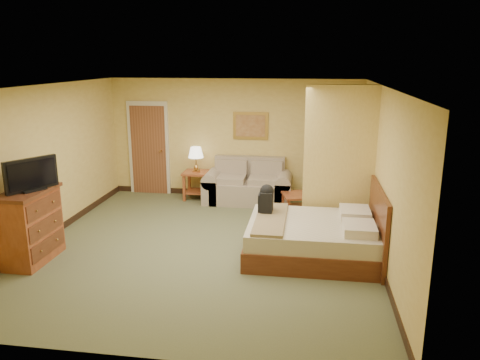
% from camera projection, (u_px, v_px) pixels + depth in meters
% --- Properties ---
extents(floor, '(6.00, 6.00, 0.00)m').
position_uv_depth(floor, '(205.00, 246.00, 7.72)').
color(floor, '#585D3C').
rests_on(floor, ground).
extents(ceiling, '(6.00, 6.00, 0.00)m').
position_uv_depth(ceiling, '(202.00, 86.00, 7.07)').
color(ceiling, white).
rests_on(ceiling, back_wall).
extents(back_wall, '(5.50, 0.02, 2.60)m').
position_uv_depth(back_wall, '(234.00, 139.00, 10.27)').
color(back_wall, '#D6B65B').
rests_on(back_wall, floor).
extents(left_wall, '(0.02, 6.00, 2.60)m').
position_uv_depth(left_wall, '(43.00, 164.00, 7.79)').
color(left_wall, '#D6B65B').
rests_on(left_wall, floor).
extents(right_wall, '(0.02, 6.00, 2.60)m').
position_uv_depth(right_wall, '(383.00, 176.00, 7.00)').
color(right_wall, '#D6B65B').
rests_on(right_wall, floor).
extents(partition, '(1.20, 0.15, 2.60)m').
position_uv_depth(partition, '(339.00, 162.00, 7.98)').
color(partition, '#D6B65B').
rests_on(partition, floor).
extents(door, '(0.94, 0.16, 2.10)m').
position_uv_depth(door, '(149.00, 149.00, 10.58)').
color(door, beige).
rests_on(door, floor).
extents(baseboard, '(5.50, 0.02, 0.12)m').
position_uv_depth(baseboard, '(234.00, 193.00, 10.57)').
color(baseboard, black).
rests_on(baseboard, floor).
extents(loveseat, '(1.86, 0.87, 0.94)m').
position_uv_depth(loveseat, '(248.00, 188.00, 10.06)').
color(loveseat, gray).
rests_on(loveseat, floor).
extents(side_table, '(0.56, 0.56, 0.61)m').
position_uv_depth(side_table, '(197.00, 181.00, 10.27)').
color(side_table, brown).
rests_on(side_table, floor).
extents(table_lamp, '(0.33, 0.33, 0.55)m').
position_uv_depth(table_lamp, '(196.00, 153.00, 10.11)').
color(table_lamp, '#AF8340').
rests_on(table_lamp, side_table).
extents(coffee_table, '(0.77, 0.77, 0.41)m').
position_uv_depth(coffee_table, '(299.00, 200.00, 9.29)').
color(coffee_table, brown).
rests_on(coffee_table, floor).
extents(wall_picture, '(0.76, 0.04, 0.59)m').
position_uv_depth(wall_picture, '(251.00, 126.00, 10.11)').
color(wall_picture, '#B78E3F').
rests_on(wall_picture, back_wall).
extents(dresser, '(0.55, 1.05, 1.12)m').
position_uv_depth(dresser, '(31.00, 226.00, 7.05)').
color(dresser, brown).
rests_on(dresser, floor).
extents(tv, '(0.45, 0.72, 0.49)m').
position_uv_depth(tv, '(31.00, 175.00, 6.84)').
color(tv, black).
rests_on(tv, dresser).
extents(bed, '(2.06, 1.75, 1.13)m').
position_uv_depth(bed, '(318.00, 237.00, 7.28)').
color(bed, '#4F2312').
rests_on(bed, floor).
extents(backpack, '(0.23, 0.29, 0.50)m').
position_uv_depth(backpack, '(267.00, 199.00, 7.56)').
color(backpack, black).
rests_on(backpack, bed).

